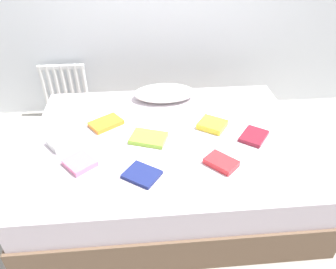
{
  "coord_description": "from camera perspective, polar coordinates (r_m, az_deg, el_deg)",
  "views": [
    {
      "loc": [
        -0.17,
        -1.87,
        1.85
      ],
      "look_at": [
        0.0,
        0.05,
        0.48
      ],
      "focal_mm": 34.2,
      "sensor_mm": 36.0,
      "label": 1
    }
  ],
  "objects": [
    {
      "name": "textbook_maroon",
      "position": [
        2.37,
        15.06,
        -0.29
      ],
      "size": [
        0.25,
        0.26,
        0.03
      ],
      "primitive_type": "cube",
      "rotation": [
        0.0,
        0.0,
        0.92
      ],
      "color": "maroon",
      "rests_on": "bed"
    },
    {
      "name": "textbook_yellow",
      "position": [
        2.42,
        7.9,
        1.75
      ],
      "size": [
        0.25,
        0.25,
        0.05
      ],
      "primitive_type": "cube",
      "rotation": [
        0.0,
        0.0,
        -0.6
      ],
      "color": "yellow",
      "rests_on": "bed"
    },
    {
      "name": "textbook_navy",
      "position": [
        1.98,
        -4.68,
        -7.11
      ],
      "size": [
        0.26,
        0.26,
        0.02
      ],
      "primitive_type": "cube",
      "rotation": [
        0.0,
        0.0,
        -0.62
      ],
      "color": "navy",
      "rests_on": "bed"
    },
    {
      "name": "radiator",
      "position": [
        3.52,
        -17.92,
        8.07
      ],
      "size": [
        0.46,
        0.04,
        0.48
      ],
      "color": "white",
      "rests_on": "ground"
    },
    {
      "name": "bed",
      "position": [
        2.47,
        0.1,
        -5.09
      ],
      "size": [
        2.0,
        1.5,
        0.5
      ],
      "color": "brown",
      "rests_on": "ground"
    },
    {
      "name": "textbook_white",
      "position": [
        2.34,
        -18.22,
        -1.17
      ],
      "size": [
        0.24,
        0.24,
        0.05
      ],
      "primitive_type": "cube",
      "rotation": [
        0.0,
        0.0,
        0.67
      ],
      "color": "white",
      "rests_on": "bed"
    },
    {
      "name": "pillow",
      "position": [
        2.76,
        -0.66,
        7.4
      ],
      "size": [
        0.52,
        0.29,
        0.11
      ],
      "primitive_type": "ellipsoid",
      "color": "white",
      "rests_on": "bed"
    },
    {
      "name": "textbook_pink",
      "position": [
        2.13,
        -15.47,
        -4.88
      ],
      "size": [
        0.24,
        0.24,
        0.04
      ],
      "primitive_type": "cube",
      "rotation": [
        0.0,
        0.0,
        -0.88
      ],
      "color": "pink",
      "rests_on": "bed"
    },
    {
      "name": "textbook_orange",
      "position": [
        2.47,
        -10.98,
        1.99
      ],
      "size": [
        0.28,
        0.26,
        0.03
      ],
      "primitive_type": "cube",
      "rotation": [
        0.0,
        0.0,
        0.62
      ],
      "color": "orange",
      "rests_on": "bed"
    },
    {
      "name": "ground_plane",
      "position": [
        2.64,
        0.1,
        -9.18
      ],
      "size": [
        8.0,
        8.0,
        0.0
      ],
      "primitive_type": "plane",
      "color": "#9E998E"
    },
    {
      "name": "textbook_lime",
      "position": [
        2.27,
        -3.48,
        -0.65
      ],
      "size": [
        0.29,
        0.25,
        0.03
      ],
      "primitive_type": "cube",
      "rotation": [
        0.0,
        0.0,
        -0.34
      ],
      "color": "#8CC638",
      "rests_on": "bed"
    },
    {
      "name": "textbook_red",
      "position": [
        2.08,
        9.47,
        -4.94
      ],
      "size": [
        0.23,
        0.23,
        0.04
      ],
      "primitive_type": "cube",
      "rotation": [
        0.0,
        0.0,
        -0.81
      ],
      "color": "red",
      "rests_on": "bed"
    }
  ]
}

